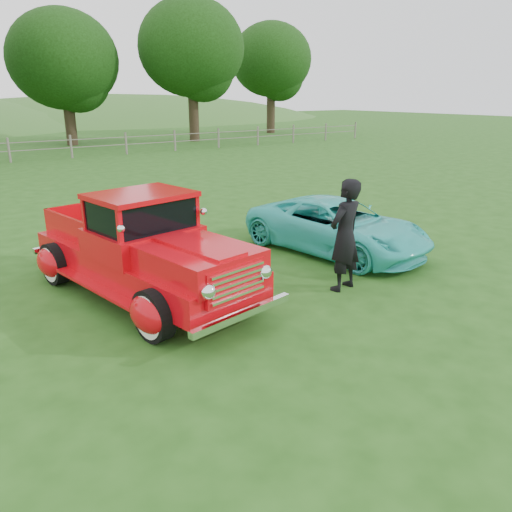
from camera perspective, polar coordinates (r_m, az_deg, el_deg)
ground at (r=7.66m, az=3.39°, el=-7.37°), size 140.00×140.00×0.00m
fence_line at (r=27.86m, az=-26.40°, el=10.78°), size 48.00×0.12×1.20m
tree_near_east at (r=35.69m, az=-21.15°, el=20.18°), size 6.80×6.80×8.33m
tree_mid_east at (r=36.85m, az=-7.41°, el=22.52°), size 7.20×7.20×9.44m
tree_far_east at (r=44.18m, az=1.76°, el=21.49°), size 6.60×6.60×8.86m
red_pickup at (r=8.52m, az=-12.87°, el=0.63°), size 2.86×5.21×1.78m
teal_sedan at (r=10.85m, az=9.22°, el=3.38°), size 2.52×4.35×1.14m
man at (r=8.66m, az=10.13°, el=2.33°), size 0.79×0.60×1.95m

